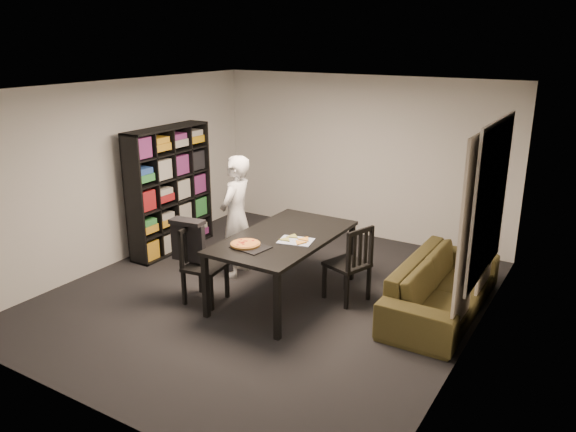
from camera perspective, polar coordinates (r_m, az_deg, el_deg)
The scene contains 16 objects.
room at distance 6.82m, azimuth -2.16°, elevation 1.91°, with size 5.01×5.51×2.61m.
window_pane at distance 6.39m, azimuth 19.94°, elevation 1.60°, with size 0.02×1.40×1.60m, color black.
window_frame at distance 6.39m, azimuth 19.89°, elevation 1.61°, with size 0.03×1.52×1.72m, color white.
curtain_left at distance 6.02m, azimuth 17.75°, elevation -2.63°, with size 0.03×0.70×2.25m, color #C0B5A4.
curtain_right at distance 6.99m, azimuth 19.86°, elevation -0.04°, with size 0.03×0.70×2.25m, color #C0B5A4.
bookshelf at distance 8.66m, azimuth -11.90°, elevation 2.61°, with size 0.35×1.50×1.90m, color black.
dining_table at distance 6.93m, azimuth -0.43°, elevation -2.57°, with size 1.10×1.98×0.82m.
chair_left at distance 7.01m, azimuth -9.12°, elevation -4.32°, with size 0.51×0.51×0.97m.
chair_right at distance 6.92m, azimuth 6.60°, elevation -4.42°, with size 0.58×0.58×0.98m.
draped_jacket at distance 7.00m, azimuth -10.13°, elevation -2.27°, with size 0.46×0.24×0.53m.
person at distance 7.61m, azimuth -5.30°, elevation -0.06°, with size 0.61×0.40×1.68m, color silver.
baking_tray at distance 6.53m, azimuth -3.81°, elevation -3.19°, with size 0.40×0.32×0.01m, color black.
pepperoni_pizza at distance 6.58m, azimuth -4.35°, elevation -2.85°, with size 0.35×0.35×0.03m.
kitchen_towel at distance 6.72m, azimuth 0.80°, elevation -2.54°, with size 0.40×0.30×0.01m, color silver.
pizza_slices at distance 6.75m, azimuth 0.78°, elevation -2.37°, with size 0.37×0.31×0.01m, color #CC783F, non-canonical shape.
sofa at distance 6.99m, azimuth 15.43°, elevation -6.90°, with size 2.20×0.86×0.64m, color #3A3617.
Camera 1 is at (3.63, -5.46, 3.17)m, focal length 35.00 mm.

